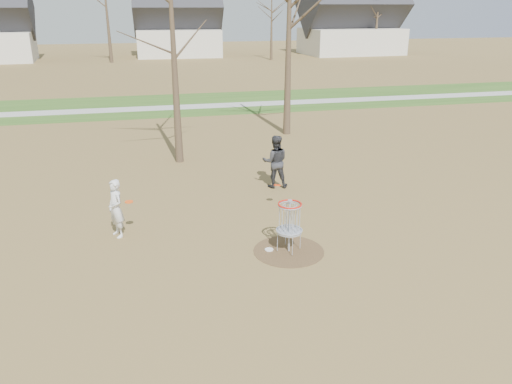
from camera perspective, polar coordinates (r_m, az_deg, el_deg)
ground at (r=12.76m, az=3.75°, el=-6.75°), size 160.00×160.00×0.00m
green_band at (r=32.54m, az=-7.12°, el=9.98°), size 160.00×8.00×0.01m
footpath at (r=31.56m, az=-6.91°, el=9.69°), size 160.00×1.50×0.01m
dirt_circle at (r=12.76m, az=3.75°, el=-6.73°), size 1.80×1.80×0.01m
player_standing at (r=13.74m, az=-15.72°, el=-1.83°), size 0.60×0.69×1.59m
player_throwing at (r=16.90m, az=2.21°, el=3.51°), size 0.99×0.83×1.81m
disc_grounded at (r=12.77m, az=1.51°, el=-6.59°), size 0.22×0.22×0.02m
discs_in_play at (r=14.23m, az=-5.05°, el=-0.05°), size 4.59×1.34×0.33m
disc_golf_basket at (r=12.37m, az=3.85°, el=-2.98°), size 0.64×0.64×1.35m
bare_trees at (r=46.91m, az=-7.31°, el=19.70°), size 52.62×44.98×9.00m
houses_row at (r=63.91m, az=-6.60°, el=18.25°), size 56.51×10.01×7.26m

